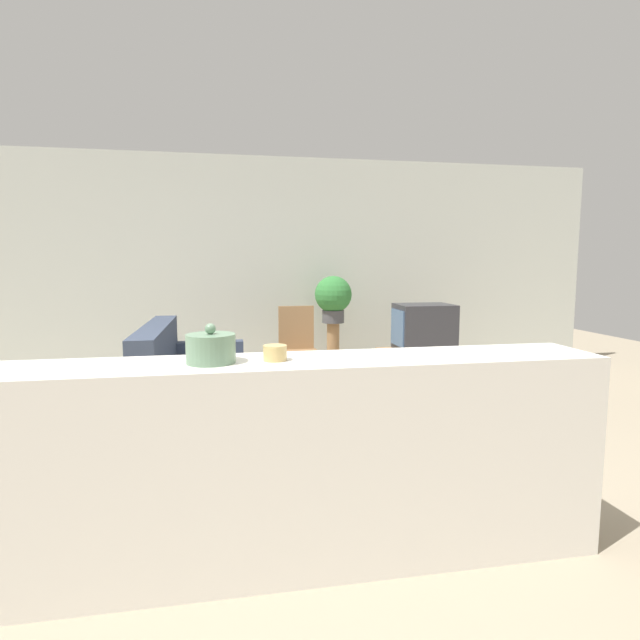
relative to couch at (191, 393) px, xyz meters
The scene contains 11 objects.
ground_plane 1.64m from the couch, 67.37° to the right, with size 14.00×14.00×0.00m, color tan.
wall_back 2.28m from the couch, 72.27° to the left, with size 9.00×0.06×2.70m.
couch is the anchor object (origin of this frame).
tv_stand 2.54m from the couch, 17.83° to the left, with size 0.94×0.49×0.48m.
television 2.56m from the couch, 17.88° to the left, with size 0.61×0.47×0.50m.
wooden_chair 1.54m from the couch, 45.32° to the left, with size 0.44×0.44×0.94m.
plant_stand 2.15m from the couch, 43.68° to the left, with size 0.15×0.15×0.71m.
potted_plant 2.26m from the couch, 43.68° to the left, with size 0.44×0.44×0.56m.
foreground_counter 2.15m from the couch, 73.21° to the right, with size 2.93×0.44×0.98m.
decorative_bowl 2.20m from the couch, 83.16° to the right, with size 0.22×0.22×0.18m.
candle_jar 2.24m from the couch, 75.51° to the right, with size 0.11×0.11×0.07m.
Camera 1 is at (-0.30, -2.80, 1.43)m, focal length 28.00 mm.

